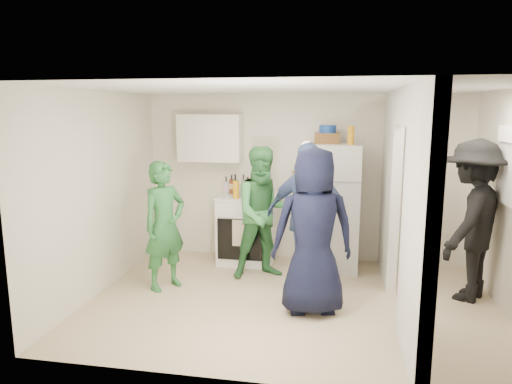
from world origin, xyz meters
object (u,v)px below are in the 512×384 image
Objects in this scene: wicker_basket at (327,138)px; person_nook at (472,221)px; person_green_center at (264,213)px; person_navy at (313,231)px; person_green_left at (165,226)px; person_denim at (306,217)px; blue_bowl at (328,129)px; yellow_cup_stack_top at (351,135)px; fridge at (332,207)px; stove at (247,229)px.

wicker_basket is 2.16m from person_nook.
person_navy reaches higher than person_green_center.
person_green_center is at bearing -62.61° from person_nook.
person_green_left is 0.85× the size of person_nook.
person_denim is 1.96m from person_nook.
person_denim reaches higher than person_green_left.
person_nook reaches higher than person_green_left.
person_green_left is (-1.98, -1.21, -1.18)m from blue_bowl.
person_green_left is at bearing -51.01° from person_nook.
person_nook is (3.73, 0.33, 0.15)m from person_green_left.
person_denim is 1.00× the size of person_navy.
person_green_center is 1.24m from person_navy.
wicker_basket is 1.86m from person_navy.
person_nook is at bearing 21.59° from person_denim.
person_nook is (1.96, 0.03, 0.03)m from person_denim.
person_green_left is (-2.30, -1.06, -1.10)m from yellow_cup_stack_top.
blue_bowl is 0.15× the size of person_green_left.
person_green_left is at bearing -148.53° from blue_bowl.
fridge is 1.00× the size of person_green_center.
person_green_center is (-0.90, -0.54, -0.00)m from fridge.
person_denim is at bearing -53.68° from person_green_center.
person_denim reaches higher than person_green_center.
wicker_basket is 0.13m from blue_bowl.
person_green_center is 0.68m from person_denim.
yellow_cup_stack_top is at bearing -24.44° from fridge.
person_green_center reaches higher than person_green_left.
yellow_cup_stack_top is 0.15× the size of person_green_left.
wicker_basket is 2.55m from person_green_left.
person_denim reaches higher than stove.
person_nook is at bearing -27.23° from yellow_cup_stack_top.
blue_bowl is at bearing -24.15° from person_green_left.
stove is at bearing 96.73° from person_green_center.
person_navy is at bearing -105.72° from yellow_cup_stack_top.
wicker_basket is at bearing 1.00° from stove.
stove is 0.54× the size of person_denim.
blue_bowl is (1.15, 0.02, 1.50)m from stove.
fridge is at bearing -26.57° from wicker_basket.
wicker_basket is 1.46× the size of blue_bowl.
fridge is 5.13× the size of wicker_basket.
person_navy is at bearing -67.46° from person_green_left.
wicker_basket is at bearing -24.15° from person_green_left.
person_nook is (1.43, -0.73, -0.95)m from yellow_cup_stack_top.
stove is at bearing -68.72° from person_navy.
person_denim is (-0.21, -0.92, -0.93)m from wicker_basket.
wicker_basket is (1.15, 0.02, 1.37)m from stove.
yellow_cup_stack_top is at bearing -118.11° from person_navy.
person_navy reaches higher than fridge.
stove is 2.05m from yellow_cup_stack_top.
person_green_left is 1.80m from person_denim.
person_nook reaches higher than stove.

